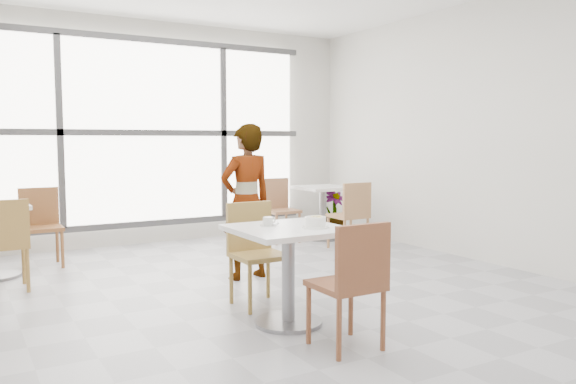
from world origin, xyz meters
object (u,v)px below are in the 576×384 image
bg_chair_left_near (4,239)px  oatmeal_bowl (315,222)px  bg_chair_right_near (352,211)px  chair_far (255,246)px  chair_near (353,277)px  coffee_cup (268,222)px  main_table (288,257)px  person (246,202)px  bg_chair_left_far (41,221)px  plant_right (333,213)px  bg_chair_right_far (279,205)px  bg_table_right (323,205)px

bg_chair_left_near → oatmeal_bowl: bearing=131.3°
bg_chair_right_near → chair_far: bearing=35.1°
chair_near → bg_chair_right_near: (2.10, 2.84, 0.00)m
chair_far → coffee_cup: bearing=-105.2°
main_table → bg_chair_left_near: size_ratio=0.92×
chair_far → bg_chair_right_near: size_ratio=1.00×
bg_chair_right_near → main_table: bearing=44.3°
person → bg_chair_left_far: 2.43m
main_table → oatmeal_bowl: 0.34m
coffee_cup → bg_chair_left_far: bearing=112.5°
bg_chair_left_near → plant_right: bg_chair_left_near is taller
bg_chair_left_far → chair_near: bearing=-69.6°
chair_far → bg_chair_right_near: 2.63m
chair_far → bg_chair_right_near: same height
coffee_cup → plant_right: size_ratio=0.23×
main_table → bg_chair_left_far: 3.45m
chair_far → bg_chair_left_near: same height
main_table → chair_far: 0.63m
oatmeal_bowl → coffee_cup: bearing=134.9°
bg_chair_right_far → chair_near: bearing=-112.6°
bg_table_right → plant_right: 0.28m
bg_chair_left_far → bg_chair_right_far: same height
bg_table_right → bg_chair_right_far: 0.65m
oatmeal_bowl → bg_chair_left_near: bg_chair_left_near is taller
main_table → chair_far: (0.04, 0.63, -0.02)m
plant_right → person: bearing=-143.7°
main_table → person: 1.54m
coffee_cup → person: person is taller
person → bg_chair_left_far: size_ratio=1.80×
bg_chair_right_near → bg_chair_right_far: bearing=-65.2°
bg_chair_right_far → plant_right: 0.88m
oatmeal_bowl → bg_chair_right_near: bearing=48.2°
chair_far → bg_chair_right_near: (2.16, 1.51, 0.00)m
person → bg_table_right: person is taller
bg_chair_left_near → bg_chair_left_far: (0.44, 1.07, 0.00)m
chair_near → coffee_cup: 0.90m
bg_chair_left_near → bg_chair_right_near: size_ratio=1.00×
coffee_cup → chair_near: bearing=-77.4°
chair_near → chair_far: (-0.05, 1.33, 0.00)m
bg_table_right → person: bearing=-141.9°
bg_table_right → coffee_cup: bearing=-130.2°
bg_chair_left_far → oatmeal_bowl: bearing=-65.3°
main_table → oatmeal_bowl: bearing=-38.0°
oatmeal_bowl → main_table: bearing=142.0°
bg_chair_right_far → person: bearing=-128.0°
bg_table_right → bg_chair_left_near: (-4.13, -0.92, 0.01)m
person → oatmeal_bowl: bearing=77.0°
bg_chair_left_near → plant_right: bearing=-167.3°
oatmeal_bowl → person: 1.62m
coffee_cup → bg_chair_left_near: bg_chair_left_near is taller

